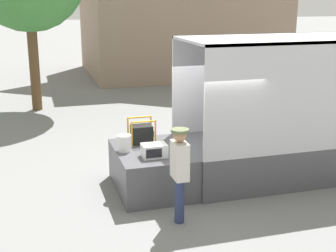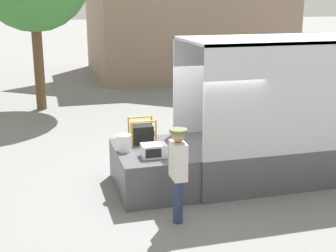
% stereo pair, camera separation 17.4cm
% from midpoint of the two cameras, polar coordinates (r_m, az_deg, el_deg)
% --- Properties ---
extents(ground_plane, '(160.00, 160.00, 0.00)m').
position_cam_midpoint_polar(ground_plane, '(10.49, 2.69, -7.18)').
color(ground_plane, gray).
extents(tailgate_deck, '(1.54, 2.04, 0.90)m').
position_cam_midpoint_polar(tailgate_deck, '(10.12, -1.45, -5.29)').
color(tailgate_deck, '#4C4C51').
rests_on(tailgate_deck, ground).
extents(microwave, '(0.50, 0.36, 0.27)m').
position_cam_midpoint_polar(microwave, '(9.49, -1.21, -3.00)').
color(microwave, white).
rests_on(microwave, tailgate_deck).
extents(portable_generator, '(0.57, 0.44, 0.56)m').
position_cam_midpoint_polar(portable_generator, '(10.38, -2.61, -0.93)').
color(portable_generator, black).
rests_on(portable_generator, tailgate_deck).
extents(orange_bucket, '(0.30, 0.30, 0.35)m').
position_cam_midpoint_polar(orange_bucket, '(9.87, -4.84, -2.06)').
color(orange_bucket, silver).
rests_on(orange_bucket, tailgate_deck).
extents(worker_person, '(0.32, 0.44, 1.80)m').
position_cam_midpoint_polar(worker_person, '(8.41, 1.85, -4.87)').
color(worker_person, navy).
rests_on(worker_person, ground).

